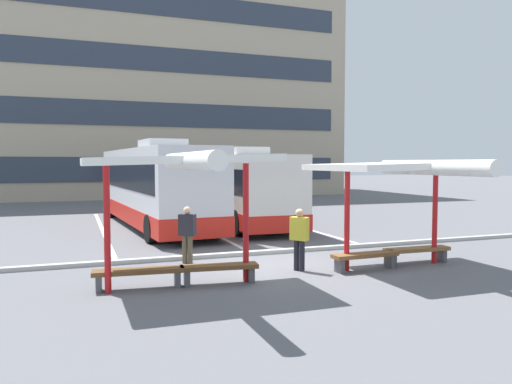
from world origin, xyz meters
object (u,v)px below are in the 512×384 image
Objects in this scene: waiting_shelter_1 at (400,168)px; bench_2 at (365,257)px; bench_1 at (219,269)px; waiting_passenger_0 at (299,235)px; bench_0 at (139,274)px; waiting_passenger_1 at (187,231)px; coach_bus_1 at (237,188)px; coach_bus_0 at (154,187)px; waiting_shelter_0 at (182,163)px; bench_3 at (417,251)px.

bench_2 is at bearing 168.61° from waiting_shelter_1.
waiting_passenger_0 reaches higher than bench_1.
bench_1 is 2.47m from waiting_passenger_0.
bench_2 is 1.15× the size of waiting_passenger_0.
bench_1 is 0.36× the size of waiting_shelter_1.
bench_0 is 0.40× the size of waiting_shelter_1.
waiting_passenger_0 is at bearing 14.75° from bench_1.
waiting_passenger_1 is at bearing 149.58° from bench_2.
coach_bus_1 is 10.87m from bench_2.
coach_bus_0 is 11.21m from waiting_shelter_0.
waiting_shelter_1 is 2.48m from bench_2.
waiting_shelter_1 is at bearing -66.99° from coach_bus_0.
bench_0 is at bearing -118.42° from coach_bus_1.
bench_0 is 1.28× the size of waiting_passenger_1.
waiting_shelter_1 is 5.95m from waiting_passenger_1.
bench_2 is (3.96, 0.07, 0.00)m from bench_1.
bench_3 is 1.22× the size of waiting_passenger_1.
waiting_passenger_1 is (1.61, 2.33, 0.56)m from bench_0.
coach_bus_0 is 1.07× the size of coach_bus_1.
waiting_shelter_1 reaches higher than bench_3.
bench_0 is (-0.90, 0.39, -2.44)m from waiting_shelter_0.
waiting_passenger_0 is (2.32, 0.61, 0.58)m from bench_1.
bench_2 is 1.81m from bench_3.
bench_0 is at bearing 174.45° from bench_1.
bench_3 is 6.38m from waiting_passenger_1.
bench_1 is (0.90, 0.22, -2.44)m from waiting_shelter_0.
waiting_passenger_0 reaches higher than bench_3.
waiting_shelter_1 is 2.51m from bench_3.
bench_1 is 1.15× the size of waiting_passenger_1.
bench_0 is 4.19m from waiting_passenger_0.
waiting_shelter_0 is at bearing -166.26° from bench_1.
bench_1 and bench_3 have the same top height.
bench_2 is at bearing -173.28° from bench_3.
coach_bus_0 is 6.74× the size of bench_1.
waiting_shelter_0 is (-4.89, -11.09, 1.18)m from coach_bus_1.
bench_1 is at bearing -177.19° from bench_3.
coach_bus_1 is 11.06m from waiting_shelter_1.
waiting_passenger_0 is at bearing 14.47° from waiting_shelter_0.
waiting_shelter_1 is at bearing -1.30° from bench_1.
coach_bus_0 is at bearing 117.72° from bench_3.
bench_2 is at bearing -30.42° from waiting_passenger_1.
waiting_shelter_1 is at bearing -15.90° from waiting_passenger_0.
coach_bus_0 is 7.76× the size of waiting_passenger_1.
waiting_shelter_0 is at bearing -95.59° from coach_bus_0.
bench_2 is at bearing 1.02° from bench_1.
coach_bus_0 is 7.65× the size of waiting_passenger_0.
waiting_passenger_0 is 3.15m from waiting_passenger_1.
waiting_shelter_0 is (-1.09, -11.10, 1.04)m from coach_bus_0.
bench_1 is 5.76m from bench_3.
coach_bus_1 is at bearing 94.53° from waiting_shelter_1.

